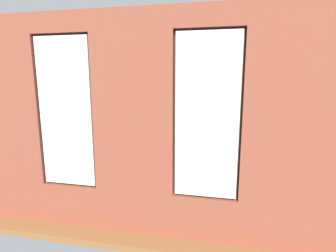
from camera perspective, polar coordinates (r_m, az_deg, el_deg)
ground_plane at (r=6.36m, az=0.60°, el=-9.95°), size 6.23×5.86×0.10m
brick_wall_with_windows at (r=3.56m, az=-7.52°, el=-0.93°), size 5.63×0.30×3.03m
white_wall_right at (r=6.91m, az=-22.90°, el=4.23°), size 0.10×4.86×3.03m
couch_by_window at (r=4.50m, az=-4.16°, el=-13.75°), size 1.86×0.87×0.80m
couch_left at (r=5.77m, az=20.98°, el=-8.87°), size 0.97×1.99×0.80m
coffee_table at (r=6.11m, az=0.96°, el=-6.72°), size 1.28×0.73×0.42m
cup_ceramic at (r=6.14m, az=4.42°, el=-5.64°), size 0.08×0.08×0.10m
candle_jar at (r=5.95m, az=1.66°, el=-6.02°), size 0.08×0.08×0.12m
table_plant_small at (r=6.17m, az=-0.33°, el=-4.66°), size 0.16×0.16×0.26m
remote_gray at (r=6.09m, az=0.96°, el=-6.13°), size 0.18×0.08×0.02m
remote_black at (r=6.07m, az=-2.81°, el=-6.20°), size 0.15×0.16×0.02m
media_console at (r=7.10m, az=-19.52°, el=-5.97°), size 1.01×0.42×0.46m
tv_flatscreen at (r=6.96m, az=-19.79°, el=-1.47°), size 0.98×0.20×0.67m
papasan_chair at (r=7.80m, az=-2.84°, el=-2.30°), size 1.09×1.09×0.69m
potted_plant_corner_far_left at (r=4.18m, az=26.81°, el=-8.66°), size 0.97×1.02×1.44m
potted_plant_mid_room_small at (r=6.81m, az=8.11°, el=-5.67°), size 0.25×0.25×0.42m
potted_plant_corner_near_left at (r=8.01m, az=19.58°, el=-1.94°), size 0.49×0.49×0.82m
potted_plant_beside_window_right at (r=5.32m, az=-28.31°, el=-7.15°), size 1.00×1.09×1.26m
potted_plant_foreground_right at (r=8.54m, az=-11.21°, el=0.25°), size 0.70×0.70×1.07m
potted_plant_by_left_couch at (r=7.06m, az=16.06°, el=-4.56°), size 0.46×0.46×0.58m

